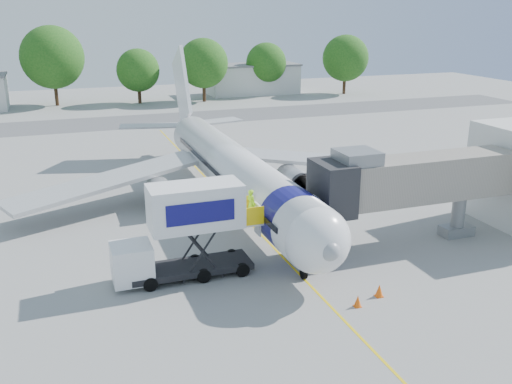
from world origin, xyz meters
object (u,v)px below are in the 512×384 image
object	(u,v)px
aircraft	(232,169)
catering_hiloader	(185,232)
ground_tug	(431,310)
jet_bridge	(404,181)

from	to	relation	value
aircraft	catering_hiloader	xyz separation A→B (m)	(-6.27, -11.12, -0.19)
catering_hiloader	ground_tug	bearing A→B (deg)	-41.59
catering_hiloader	ground_tug	size ratio (longest dim) A/B	2.43
catering_hiloader	aircraft	bearing A→B (deg)	60.61
jet_bridge	catering_hiloader	world-z (taller)	jet_bridge
jet_bridge	catering_hiloader	distance (m)	14.35
catering_hiloader	ground_tug	xyz separation A→B (m)	(10.14, -9.00, -2.03)
ground_tug	aircraft	bearing A→B (deg)	99.87
jet_bridge	ground_tug	distance (m)	10.54
jet_bridge	ground_tug	bearing A→B (deg)	-114.60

